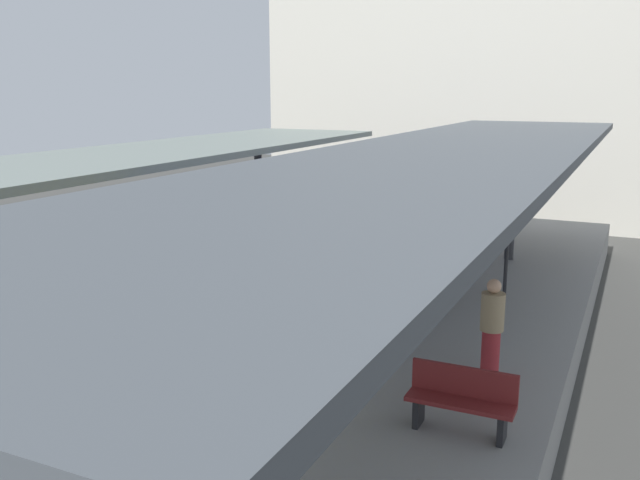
{
  "coord_description": "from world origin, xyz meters",
  "views": [
    {
      "loc": [
        6.74,
        -10.3,
        5.41
      ],
      "look_at": [
        -0.19,
        4.46,
        1.79
      ],
      "focal_mm": 38.37,
      "sensor_mm": 36.0,
      "label": 1
    }
  ],
  "objects_px": {
    "passenger_near_bench": "(492,328)",
    "platform_sign": "(508,226)",
    "platform_bench": "(461,398)",
    "commuter_train": "(351,232)",
    "litter_bin": "(436,279)"
  },
  "relations": [
    {
      "from": "platform_sign",
      "to": "litter_bin",
      "type": "bearing_deg",
      "value": -163.53
    },
    {
      "from": "platform_bench",
      "to": "platform_sign",
      "type": "relative_size",
      "value": 0.63
    },
    {
      "from": "litter_bin",
      "to": "passenger_near_bench",
      "type": "distance_m",
      "value": 4.26
    },
    {
      "from": "commuter_train",
      "to": "platform_bench",
      "type": "distance_m",
      "value": 9.39
    },
    {
      "from": "platform_sign",
      "to": "passenger_near_bench",
      "type": "distance_m",
      "value": 4.3
    },
    {
      "from": "passenger_near_bench",
      "to": "commuter_train",
      "type": "bearing_deg",
      "value": 128.49
    },
    {
      "from": "passenger_near_bench",
      "to": "platform_sign",
      "type": "bearing_deg",
      "value": 97.36
    },
    {
      "from": "commuter_train",
      "to": "platform_bench",
      "type": "bearing_deg",
      "value": -58.49
    },
    {
      "from": "platform_sign",
      "to": "passenger_near_bench",
      "type": "bearing_deg",
      "value": -82.64
    },
    {
      "from": "platform_sign",
      "to": "platform_bench",
      "type": "bearing_deg",
      "value": -84.89
    },
    {
      "from": "commuter_train",
      "to": "litter_bin",
      "type": "distance_m",
      "value": 3.84
    },
    {
      "from": "platform_bench",
      "to": "litter_bin",
      "type": "xyz_separation_m",
      "value": [
        -1.92,
        5.61,
        -0.06
      ]
    },
    {
      "from": "platform_bench",
      "to": "platform_sign",
      "type": "height_order",
      "value": "platform_sign"
    },
    {
      "from": "commuter_train",
      "to": "platform_sign",
      "type": "relative_size",
      "value": 5.7
    },
    {
      "from": "commuter_train",
      "to": "platform_sign",
      "type": "xyz_separation_m",
      "value": [
        4.37,
        -1.98,
        0.9
      ]
    }
  ]
}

